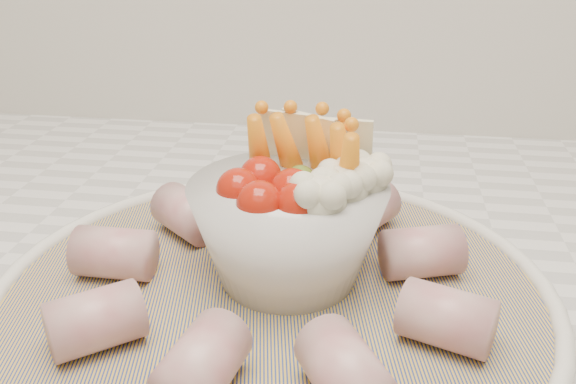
# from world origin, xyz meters

# --- Properties ---
(serving_platter) EXTENTS (0.46, 0.46, 0.02)m
(serving_platter) POSITION_xyz_m (-0.17, 1.35, 0.93)
(serving_platter) COLOR navy
(serving_platter) RESTS_ON kitchen_counter
(veggie_bowl) EXTENTS (0.14, 0.14, 0.12)m
(veggie_bowl) POSITION_xyz_m (-0.16, 1.37, 0.98)
(veggie_bowl) COLOR silver
(veggie_bowl) RESTS_ON serving_platter
(cured_meat_rolls) EXTENTS (0.29, 0.28, 0.04)m
(cured_meat_rolls) POSITION_xyz_m (-0.17, 1.35, 0.95)
(cured_meat_rolls) COLOR #AC4E57
(cured_meat_rolls) RESTS_ON serving_platter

